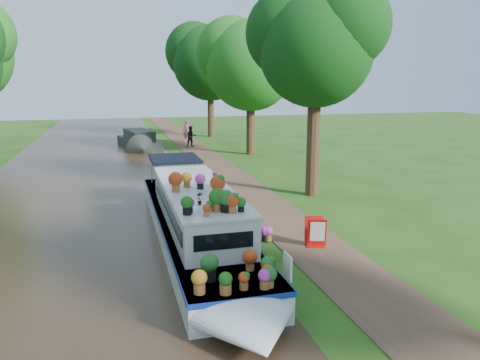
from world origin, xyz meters
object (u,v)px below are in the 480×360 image
second_boat (139,141)px  pedestrian_pink (187,131)px  sandwich_board (316,233)px  pedestrian_dark (191,136)px  plant_boat (198,220)px

second_boat → pedestrian_pink: size_ratio=4.01×
sandwich_board → pedestrian_dark: size_ratio=0.57×
plant_boat → pedestrian_pink: plant_boat is taller
sandwich_board → pedestrian_dark: bearing=109.3°
pedestrian_pink → pedestrian_dark: pedestrian_pink is taller
second_boat → pedestrian_pink: 4.72m
second_boat → pedestrian_dark: pedestrian_dark is taller
second_boat → plant_boat: bearing=-100.5°
second_boat → pedestrian_pink: (4.02, 2.44, 0.39)m
plant_boat → second_boat: 22.54m
pedestrian_pink → pedestrian_dark: bearing=-70.7°
plant_boat → pedestrian_dark: plant_boat is taller
plant_boat → sandwich_board: plant_boat is taller
plant_boat → pedestrian_pink: size_ratio=7.52×
second_boat → sandwich_board: second_boat is taller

